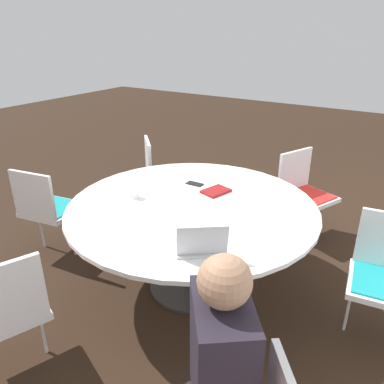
# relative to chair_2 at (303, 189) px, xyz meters

# --- Properties ---
(ground_plane) EXTENTS (16.00, 16.00, 0.00)m
(ground_plane) POSITION_rel_chair_2_xyz_m (1.26, -0.46, -0.50)
(ground_plane) COLOR black
(conference_table) EXTENTS (1.82, 1.82, 0.72)m
(conference_table) POSITION_rel_chair_2_xyz_m (1.26, -0.46, 0.12)
(conference_table) COLOR #333333
(conference_table) RESTS_ON ground_plane
(chair_2) EXTENTS (0.57, 0.56, 0.85)m
(chair_2) POSITION_rel_chair_2_xyz_m (0.00, 0.00, 0.00)
(chair_2) COLOR silver
(chair_2) RESTS_ON ground_plane
(chair_3) EXTENTS (0.61, 0.61, 0.85)m
(chair_3) POSITION_rel_chair_2_xyz_m (0.35, -1.44, 0.00)
(chair_3) COLOR silver
(chair_3) RESTS_ON ground_plane
(chair_4) EXTENTS (0.49, 0.51, 0.85)m
(chair_4) POSITION_rel_chair_2_xyz_m (1.56, -1.76, 0.00)
(chair_4) COLOR silver
(chair_4) RESTS_ON ground_plane
(chair_5) EXTENTS (0.56, 0.55, 0.85)m
(chair_5) POSITION_rel_chair_2_xyz_m (2.53, -0.88, 0.00)
(chair_5) COLOR silver
(chair_5) RESTS_ON ground_plane
(person_0) EXTENTS (0.42, 0.39, 1.20)m
(person_0) POSITION_rel_chair_2_xyz_m (2.38, 0.37, 0.20)
(person_0) COLOR #231E28
(person_0) RESTS_ON ground_plane
(laptop) EXTENTS (0.37, 0.37, 0.21)m
(laptop) POSITION_rel_chair_2_xyz_m (1.77, -0.07, 0.28)
(laptop) COLOR silver
(laptop) RESTS_ON conference_table
(spiral_notebook) EXTENTS (0.24, 0.20, 0.02)m
(spiral_notebook) POSITION_rel_chair_2_xyz_m (0.97, -0.42, 0.23)
(spiral_notebook) COLOR maroon
(spiral_notebook) RESTS_ON conference_table
(coffee_cup) EXTENTS (0.08, 0.08, 0.08)m
(coffee_cup) POSITION_rel_chair_2_xyz_m (1.39, -0.89, 0.26)
(coffee_cup) COLOR white
(coffee_cup) RESTS_ON conference_table
(cell_phone) EXTENTS (0.07, 0.14, 0.01)m
(cell_phone) POSITION_rel_chair_2_xyz_m (0.92, -0.65, 0.23)
(cell_phone) COLOR black
(cell_phone) RESTS_ON conference_table
(handbag) EXTENTS (0.36, 0.16, 0.28)m
(handbag) POSITION_rel_chair_2_xyz_m (-0.21, -0.35, -0.36)
(handbag) COLOR #661E56
(handbag) RESTS_ON ground_plane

